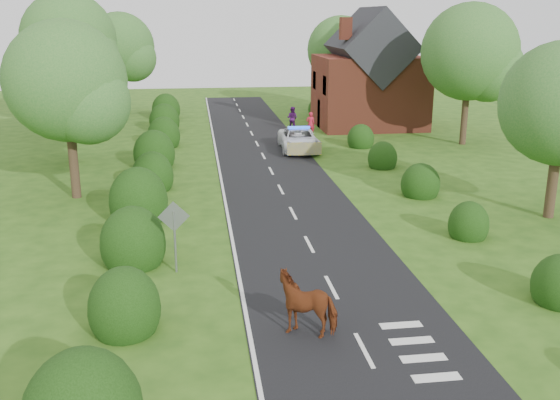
{
  "coord_description": "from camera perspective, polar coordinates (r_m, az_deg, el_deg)",
  "views": [
    {
      "loc": [
        -4.16,
        -18.13,
        8.42
      ],
      "look_at": [
        -0.88,
        5.82,
        1.3
      ],
      "focal_mm": 40.0,
      "sensor_mm": 36.0,
      "label": 1
    }
  ],
  "objects": [
    {
      "name": "road_markings",
      "position": [
        32.27,
        -2.97,
        1.31
      ],
      "size": [
        4.96,
        70.0,
        0.01
      ],
      "color": "white",
      "rests_on": "road"
    },
    {
      "name": "pedestrian_purple",
      "position": [
        48.55,
        1.13,
        7.49
      ],
      "size": [
        1.1,
        1.04,
        1.79
      ],
      "primitive_type": "imported",
      "rotation": [
        0.0,
        0.0,
        2.58
      ],
      "color": "#3F104C",
      "rests_on": "ground"
    },
    {
      "name": "tree_right_c",
      "position": [
        57.65,
        5.85,
        13.26
      ],
      "size": [
        6.15,
        6.0,
        8.58
      ],
      "color": "#332316",
      "rests_on": "ground"
    },
    {
      "name": "hedgerow_right",
      "position": [
        32.22,
        11.97,
        1.91
      ],
      "size": [
        2.1,
        45.78,
        2.1
      ],
      "color": "black",
      "rests_on": "ground"
    },
    {
      "name": "tree_left_d",
      "position": [
        58.36,
        -14.14,
        13.2
      ],
      "size": [
        6.15,
        6.0,
        8.89
      ],
      "color": "#332316",
      "rests_on": "ground"
    },
    {
      "name": "tree_right_b",
      "position": [
        44.09,
        17.38,
        12.46
      ],
      "size": [
        6.56,
        6.4,
        9.4
      ],
      "color": "#332316",
      "rests_on": "ground"
    },
    {
      "name": "ground",
      "position": [
        20.42,
        4.72,
        -8.0
      ],
      "size": [
        120.0,
        120.0,
        0.0
      ],
      "primitive_type": "plane",
      "color": "#2A5015"
    },
    {
      "name": "hedgerow_left",
      "position": [
        30.88,
        -11.92,
        1.67
      ],
      "size": [
        2.75,
        50.41,
        3.0
      ],
      "color": "black",
      "rests_on": "ground"
    },
    {
      "name": "police_van",
      "position": [
        40.89,
        1.73,
        5.54
      ],
      "size": [
        2.55,
        5.29,
        1.58
      ],
      "rotation": [
        0.0,
        0.0,
        -0.03
      ],
      "color": "white",
      "rests_on": "ground"
    },
    {
      "name": "tree_left_c",
      "position": [
        48.75,
        -18.39,
        13.38
      ],
      "size": [
        6.97,
        6.8,
        10.22
      ],
      "color": "#332316",
      "rests_on": "ground"
    },
    {
      "name": "tree_left_b",
      "position": [
        38.79,
        -18.62,
        10.58
      ],
      "size": [
        5.74,
        5.6,
        8.07
      ],
      "color": "#332316",
      "rests_on": "ground"
    },
    {
      "name": "pedestrian_red",
      "position": [
        46.16,
        2.8,
        6.98
      ],
      "size": [
        0.65,
        0.45,
        1.74
      ],
      "primitive_type": "imported",
      "rotation": [
        0.0,
        0.0,
        3.1
      ],
      "color": "#AD172E",
      "rests_on": "ground"
    },
    {
      "name": "house",
      "position": [
        50.24,
        8.16,
        10.95
      ],
      "size": [
        8.0,
        7.4,
        9.17
      ],
      "color": "brown",
      "rests_on": "ground"
    },
    {
      "name": "road_sign",
      "position": [
        21.25,
        -9.65,
        -2.39
      ],
      "size": [
        1.06,
        0.08,
        2.53
      ],
      "color": "gray",
      "rests_on": "ground"
    },
    {
      "name": "road",
      "position": [
        34.43,
        -0.62,
        2.27
      ],
      "size": [
        6.0,
        70.0,
        0.02
      ],
      "primitive_type": "cube",
      "color": "black",
      "rests_on": "ground"
    },
    {
      "name": "cow",
      "position": [
        17.5,
        2.57,
        -9.69
      ],
      "size": [
        2.28,
        1.7,
        1.45
      ],
      "primitive_type": "imported",
      "rotation": [
        0.0,
        0.0,
        -1.91
      ],
      "color": "#5C2011",
      "rests_on": "ground"
    },
    {
      "name": "tree_left_a",
      "position": [
        30.66,
        -18.54,
        9.81
      ],
      "size": [
        5.74,
        5.6,
        8.38
      ],
      "color": "#332316",
      "rests_on": "ground"
    }
  ]
}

